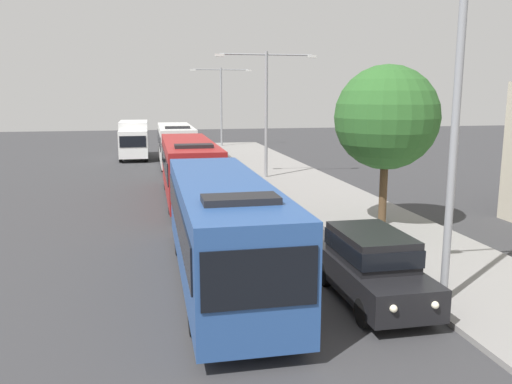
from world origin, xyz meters
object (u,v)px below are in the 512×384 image
Objects in this scene: bus_second_in_line at (189,167)px; streetlamp_near at (457,97)px; bus_lead at (222,226)px; box_truck_oncoming at (134,139)px; streetlamp_mid at (266,100)px; white_suv at (372,264)px; roadside_tree at (386,118)px; bus_middle at (176,144)px; streetlamp_far at (221,98)px.

streetlamp_near is at bearing -71.07° from bus_second_in_line.
bus_lead is 7.20m from streetlamp_near.
bus_second_in_line reaches higher than box_truck_oncoming.
bus_second_in_line is at bearing 108.93° from streetlamp_near.
white_suv is at bearing -94.71° from streetlamp_mid.
roadside_tree reaches higher than bus_second_in_line.
white_suv is (3.70, -28.64, -0.66)m from bus_middle.
bus_middle is 28.89m from white_suv.
bus_second_in_line is 1.40× the size of streetlamp_far.
roadside_tree reaches higher than bus_middle.
streetlamp_far is (8.70, 8.10, 3.38)m from box_truck_oncoming.
roadside_tree is (1.95, -13.41, -0.54)m from streetlamp_mid.
streetlamp_mid reaches higher than bus_middle.
streetlamp_mid reaches higher than bus_lead.
bus_lead is 0.97× the size of bus_second_in_line.
bus_lead and bus_second_in_line have the same top height.
streetlamp_near is (5.40, -2.98, 3.71)m from bus_lead.
streetlamp_far reaches higher than bus_middle.
white_suv is at bearing 155.88° from streetlamp_near.
bus_middle reaches higher than box_truck_oncoming.
bus_second_in_line is 8.51m from streetlamp_mid.
bus_middle is 30.12m from streetlamp_near.
streetlamp_mid is at bearing -56.76° from box_truck_oncoming.
box_truck_oncoming is 0.87× the size of streetlamp_mid.
bus_second_in_line is 1.05× the size of bus_middle.
bus_lead is 1.01× the size of bus_middle.
bus_lead is at bearing -90.00° from bus_middle.
box_truck_oncoming is (-3.30, 5.26, 0.01)m from bus_middle.
bus_middle is 2.27× the size of white_suv.
box_truck_oncoming is at bearing 95.95° from bus_lead.
bus_lead and bus_middle have the same top height.
streetlamp_near is 1.34× the size of roadside_tree.
bus_second_in_line is at bearing 103.87° from white_suv.
bus_middle is 1.33× the size of streetlamp_far.
white_suv is at bearing -76.13° from bus_second_in_line.
roadside_tree is at bearing 76.27° from streetlamp_near.
bus_lead reaches higher than white_suv.
bus_lead is at bearing 148.98° from white_suv.
box_truck_oncoming is at bearing 101.67° from white_suv.
streetlamp_near is (5.40, -29.40, 3.71)m from bus_middle.
white_suv is (3.70, -2.22, -0.66)m from bus_lead.
white_suv is at bearing -116.84° from roadside_tree.
streetlamp_far is (5.40, 13.36, 3.39)m from bus_middle.
streetlamp_mid reaches higher than box_truck_oncoming.
streetlamp_mid is 13.57m from roadside_tree.
bus_second_in_line is 1.71× the size of roadside_tree.
box_truck_oncoming is (-7.00, 33.90, 0.67)m from white_suv.
streetlamp_mid is (-0.00, 21.38, -0.32)m from streetlamp_near.
streetlamp_far is at bearing 90.00° from streetlamp_mid.
streetlamp_near reaches higher than box_truck_oncoming.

